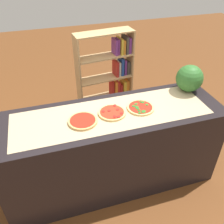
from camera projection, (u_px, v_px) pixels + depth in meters
The scene contains 8 objects.
ground_plane at pixel (112, 178), 2.88m from camera, with size 12.00×12.00×0.00m, color brown.
counter at pixel (112, 149), 2.61m from camera, with size 2.19×0.70×0.93m, color black.
parchment_paper at pixel (112, 114), 2.34m from camera, with size 1.86×0.55×0.00m, color tan.
pizza_plain_0 at pixel (83, 121), 2.22m from camera, with size 0.27×0.27×0.02m.
pizza_pepperoni_1 at pixel (112, 112), 2.33m from camera, with size 0.26×0.26×0.03m.
pizza_spinach_2 at pixel (140, 107), 2.40m from camera, with size 0.26×0.26×0.03m.
watermelon at pixel (189, 78), 2.61m from camera, with size 0.29×0.29×0.29m, color #2D6628.
bookshelf at pixel (113, 78), 3.57m from camera, with size 0.81×0.32×1.30m.
Camera 1 is at (-0.56, -1.80, 2.31)m, focal length 39.71 mm.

